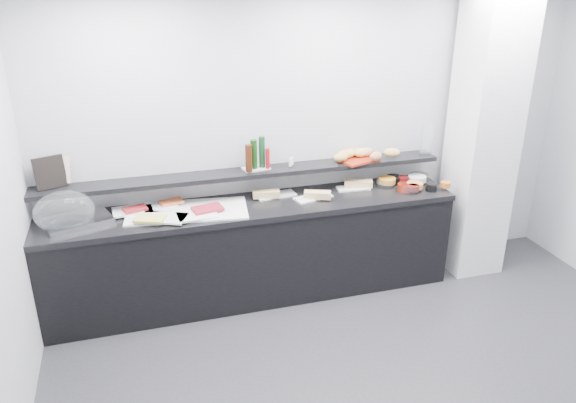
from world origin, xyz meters
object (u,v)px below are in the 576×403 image
object	(u,v)px
sandwich_plate_mid	(313,197)
condiment_tray	(256,168)
cloche_base	(77,220)
carafe	(427,140)
framed_print	(50,172)
bread_tray	(358,160)

from	to	relation	value
sandwich_plate_mid	condiment_tray	bearing A→B (deg)	139.49
cloche_base	carafe	size ratio (longest dim) A/B	1.68
cloche_base	condiment_tray	bearing A→B (deg)	-11.59
sandwich_plate_mid	framed_print	size ratio (longest dim) A/B	1.32
condiment_tray	bread_tray	bearing A→B (deg)	-12.04
cloche_base	bread_tray	world-z (taller)	bread_tray
sandwich_plate_mid	carafe	bearing A→B (deg)	-8.31
condiment_tray	cloche_base	bearing A→B (deg)	177.29
cloche_base	carafe	world-z (taller)	carafe
condiment_tray	carafe	size ratio (longest dim) A/B	0.77
condiment_tray	bread_tray	world-z (taller)	bread_tray
framed_print	bread_tray	size ratio (longest dim) A/B	0.75
sandwich_plate_mid	bread_tray	world-z (taller)	bread_tray
framed_print	carafe	distance (m)	3.33
sandwich_plate_mid	bread_tray	bearing A→B (deg)	3.29
cloche_base	framed_print	size ratio (longest dim) A/B	1.94
cloche_base	framed_print	xyz separation A→B (m)	(-0.17, 0.20, 0.36)
cloche_base	bread_tray	distance (m)	2.49
condiment_tray	bread_tray	xyz separation A→B (m)	(0.95, -0.05, 0.00)
framed_print	carafe	bearing A→B (deg)	-21.73
bread_tray	carafe	size ratio (longest dim) A/B	1.15
condiment_tray	carafe	world-z (taller)	carafe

